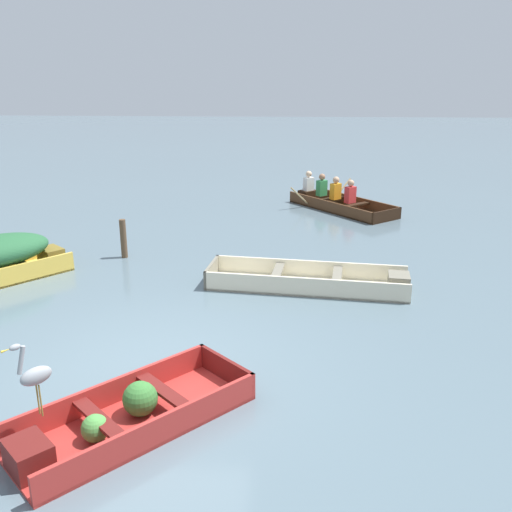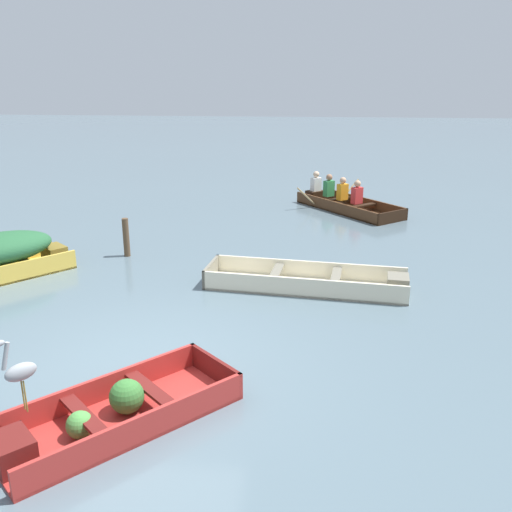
{
  "view_description": "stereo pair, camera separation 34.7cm",
  "coord_description": "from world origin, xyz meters",
  "px_view_note": "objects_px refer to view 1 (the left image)",
  "views": [
    {
      "loc": [
        1.75,
        -6.47,
        3.73
      ],
      "look_at": [
        1.19,
        3.7,
        0.35
      ],
      "focal_mm": 40.0,
      "sensor_mm": 36.0,
      "label": 1
    },
    {
      "loc": [
        2.1,
        -6.45,
        3.73
      ],
      "look_at": [
        1.19,
        3.7,
        0.35
      ],
      "focal_mm": 40.0,
      "sensor_mm": 36.0,
      "label": 2
    }
  ],
  "objects_px": {
    "skiff_cream_near_moored": "(315,281)",
    "mooring_post": "(123,239)",
    "rowboat_dark_varnish_with_crew": "(336,200)",
    "heron_on_dinghy": "(34,374)",
    "dinghy_red_foreground": "(125,417)"
  },
  "relations": [
    {
      "from": "skiff_cream_near_moored",
      "to": "mooring_post",
      "type": "height_order",
      "value": "mooring_post"
    },
    {
      "from": "rowboat_dark_varnish_with_crew",
      "to": "heron_on_dinghy",
      "type": "height_order",
      "value": "heron_on_dinghy"
    },
    {
      "from": "heron_on_dinghy",
      "to": "mooring_post",
      "type": "height_order",
      "value": "heron_on_dinghy"
    },
    {
      "from": "rowboat_dark_varnish_with_crew",
      "to": "skiff_cream_near_moored",
      "type": "bearing_deg",
      "value": -97.84
    },
    {
      "from": "skiff_cream_near_moored",
      "to": "rowboat_dark_varnish_with_crew",
      "type": "distance_m",
      "value": 6.14
    },
    {
      "from": "rowboat_dark_varnish_with_crew",
      "to": "dinghy_red_foreground",
      "type": "bearing_deg",
      "value": -106.48
    },
    {
      "from": "heron_on_dinghy",
      "to": "dinghy_red_foreground",
      "type": "bearing_deg",
      "value": 31.59
    },
    {
      "from": "mooring_post",
      "to": "rowboat_dark_varnish_with_crew",
      "type": "bearing_deg",
      "value": 44.45
    },
    {
      "from": "dinghy_red_foreground",
      "to": "mooring_post",
      "type": "distance_m",
      "value": 6.02
    },
    {
      "from": "dinghy_red_foreground",
      "to": "rowboat_dark_varnish_with_crew",
      "type": "bearing_deg",
      "value": 73.52
    },
    {
      "from": "skiff_cream_near_moored",
      "to": "rowboat_dark_varnish_with_crew",
      "type": "bearing_deg",
      "value": 82.16
    },
    {
      "from": "dinghy_red_foreground",
      "to": "mooring_post",
      "type": "relative_size",
      "value": 3.25
    },
    {
      "from": "rowboat_dark_varnish_with_crew",
      "to": "mooring_post",
      "type": "height_order",
      "value": "rowboat_dark_varnish_with_crew"
    },
    {
      "from": "dinghy_red_foreground",
      "to": "heron_on_dinghy",
      "type": "xyz_separation_m",
      "value": [
        -0.71,
        -0.44,
        0.76
      ]
    },
    {
      "from": "mooring_post",
      "to": "skiff_cream_near_moored",
      "type": "bearing_deg",
      "value": -21.14
    }
  ]
}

